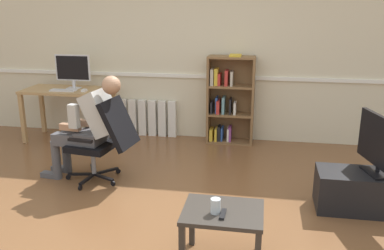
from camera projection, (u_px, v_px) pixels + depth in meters
name	position (u px, v px, depth m)	size (l,w,h in m)	color
ground_plane	(160.00, 222.00, 3.85)	(18.00, 18.00, 0.00)	brown
back_wall	(203.00, 46.00, 5.98)	(12.00, 0.13, 2.70)	beige
computer_desk	(68.00, 97.00, 6.02)	(1.25, 0.62, 0.76)	tan
imac_monitor	(73.00, 69.00, 5.97)	(0.52, 0.14, 0.48)	silver
keyboard	(63.00, 90.00, 5.85)	(0.37, 0.12, 0.02)	silver
computer_mouse	(84.00, 90.00, 5.82)	(0.06, 0.10, 0.03)	white
bookshelf	(228.00, 101.00, 5.93)	(0.66, 0.29, 1.27)	brown
radiator	(148.00, 118.00, 6.31)	(0.89, 0.08, 0.55)	white
office_chair	(104.00, 137.00, 4.60)	(0.84, 0.62, 0.97)	black
person_seated	(89.00, 125.00, 4.61)	(1.02, 0.44, 1.21)	#4C4C51
tv_stand	(375.00, 192.00, 4.03)	(1.09, 0.44, 0.39)	black
tv_screen	(381.00, 145.00, 3.89)	(0.27, 0.78, 0.55)	black
coffee_table	(223.00, 219.00, 3.16)	(0.61, 0.48, 0.45)	#332D28
drinking_glass	(216.00, 206.00, 3.08)	(0.07, 0.07, 0.12)	silver
spare_remote	(223.00, 214.00, 3.06)	(0.04, 0.15, 0.02)	black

